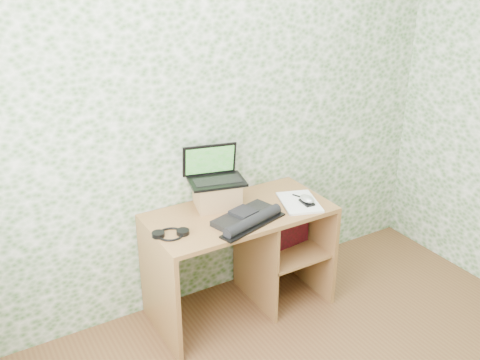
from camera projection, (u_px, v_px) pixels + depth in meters
wall_back at (216, 117)px, 3.47m from camera, size 3.50×0.00×3.50m
desk at (247, 242)px, 3.62m from camera, size 1.20×0.60×0.75m
riser at (217, 194)px, 3.49m from camera, size 0.33×0.29×0.17m
laptop at (214, 173)px, 3.46m from camera, size 0.40×0.33×0.24m
keyboard at (248, 218)px, 3.31m from camera, size 0.50×0.37×0.07m
headphones at (171, 234)px, 3.16m from camera, size 0.21×0.20×0.03m
notepad at (299, 202)px, 3.55m from camera, size 0.33×0.39×0.02m
mouse at (307, 201)px, 3.51m from camera, size 0.09×0.13×0.04m
pen at (303, 198)px, 3.59m from camera, size 0.07×0.16×0.01m
red_box at (290, 223)px, 3.72m from camera, size 0.28×0.11×0.33m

